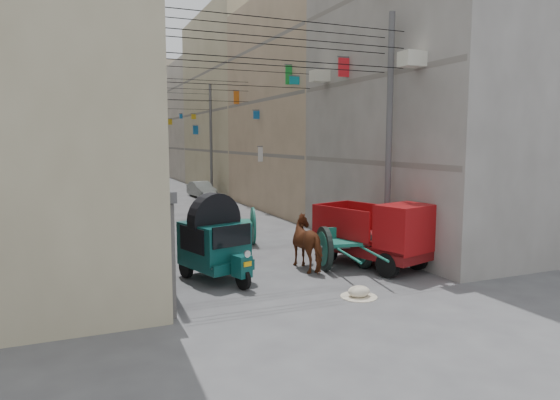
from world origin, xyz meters
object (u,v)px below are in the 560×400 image
feed_sack (359,291)px  distant_car_grey (201,190)px  tonga_cart (344,247)px  distant_car_green (122,179)px  second_cart (233,225)px  auto_rickshaw (215,241)px  distant_car_white (130,193)px  horse (310,243)px  mini_truck (382,237)px

feed_sack → distant_car_grey: size_ratio=0.17×
tonga_cart → distant_car_green: size_ratio=0.82×
second_cart → distant_car_green: 28.55m
tonga_cart → distant_car_grey: 21.17m
auto_rickshaw → feed_sack: auto_rickshaw is taller
second_cart → distant_car_white: bearing=110.7°
feed_sack → horse: 3.11m
mini_truck → horse: size_ratio=2.07×
distant_car_grey → mini_truck: bearing=-94.2°
mini_truck → distant_car_white: mini_truck is taller
feed_sack → distant_car_grey: distant_car_grey is taller
tonga_cart → horse: bearing=164.3°
distant_car_white → distant_car_green: size_ratio=0.84×
distant_car_grey → distant_car_green: bearing=103.8°
tonga_cart → feed_sack: 2.86m
distant_car_grey → distant_car_green: distant_car_green is taller
auto_rickshaw → tonga_cart: 4.03m
distant_car_white → tonga_cart: bearing=85.2°
auto_rickshaw → mini_truck: size_ratio=0.69×
feed_sack → distant_car_white: size_ratio=0.18×
mini_truck → distant_car_white: (-5.30, 20.94, -0.45)m
horse → distant_car_white: 20.37m
mini_truck → second_cart: mini_truck is taller
distant_car_grey → distant_car_green: (-4.21, 12.21, 0.00)m
feed_sack → second_cart: bearing=97.7°
mini_truck → second_cart: bearing=104.7°
auto_rickshaw → distant_car_green: auto_rickshaw is taller
mini_truck → distant_car_green: (-4.61, 33.76, -0.45)m
auto_rickshaw → distant_car_white: (-0.17, 20.09, -0.57)m
feed_sack → distant_car_white: bearing=97.7°
second_cart → distant_car_white: 15.84m
auto_rickshaw → horse: (3.05, -0.02, -0.30)m
mini_truck → distant_car_grey: mini_truck is taller
horse → second_cart: bearing=-79.0°
distant_car_white → distant_car_green: distant_car_green is taller
auto_rickshaw → horse: 3.06m
distant_car_white → distant_car_grey: 4.94m
second_cart → mini_truck: bearing=-45.5°
mini_truck → distant_car_green: bearing=81.1°
feed_sack → mini_truck: bearing=45.2°
auto_rickshaw → distant_car_white: bearing=73.6°
mini_truck → second_cart: 6.15m
distant_car_green → feed_sack: bearing=86.5°
auto_rickshaw → horse: size_ratio=1.44×
horse → distant_car_green: (-2.53, 32.93, -0.27)m
second_cart → distant_car_green: size_ratio=0.49×
auto_rickshaw → distant_car_white: size_ratio=0.86×
auto_rickshaw → tonga_cart: (3.98, -0.46, -0.41)m
distant_car_white → auto_rickshaw: bearing=74.3°
horse → distant_car_white: size_ratio=0.60×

